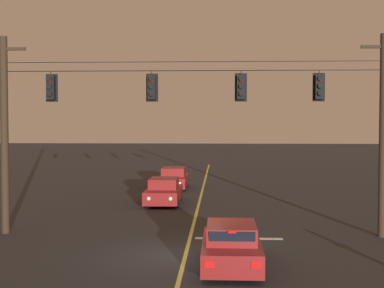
{
  "coord_description": "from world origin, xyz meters",
  "views": [
    {
      "loc": [
        1.19,
        -19.35,
        4.65
      ],
      "look_at": [
        0.0,
        4.68,
        3.61
      ],
      "focal_mm": 54.37,
      "sensor_mm": 36.0,
      "label": 1
    }
  ],
  "objects_px": {
    "traffic_light_left_inner": "(152,87)",
    "car_oncoming_lead": "(164,192)",
    "traffic_light_right_inner": "(319,87)",
    "traffic_light_centre": "(241,87)",
    "car_oncoming_trailing": "(174,179)",
    "traffic_light_leftmost": "(51,88)",
    "car_waiting_near_lane": "(231,246)"
  },
  "relations": [
    {
      "from": "traffic_light_left_inner",
      "to": "car_oncoming_lead",
      "type": "xyz_separation_m",
      "value": [
        -0.38,
        8.57,
        -5.25
      ]
    },
    {
      "from": "traffic_light_right_inner",
      "to": "traffic_light_centre",
      "type": "bearing_deg",
      "value": 180.0
    },
    {
      "from": "traffic_light_centre",
      "to": "traffic_light_right_inner",
      "type": "bearing_deg",
      "value": 0.0
    },
    {
      "from": "car_oncoming_lead",
      "to": "car_oncoming_trailing",
      "type": "relative_size",
      "value": 1.0
    },
    {
      "from": "traffic_light_centre",
      "to": "car_oncoming_lead",
      "type": "bearing_deg",
      "value": 114.53
    },
    {
      "from": "traffic_light_leftmost",
      "to": "traffic_light_right_inner",
      "type": "bearing_deg",
      "value": 0.0
    },
    {
      "from": "car_oncoming_trailing",
      "to": "car_oncoming_lead",
      "type": "bearing_deg",
      "value": -89.75
    },
    {
      "from": "traffic_light_centre",
      "to": "traffic_light_leftmost",
      "type": "bearing_deg",
      "value": 180.0
    },
    {
      "from": "traffic_light_left_inner",
      "to": "traffic_light_centre",
      "type": "relative_size",
      "value": 1.0
    },
    {
      "from": "car_waiting_near_lane",
      "to": "traffic_light_right_inner",
      "type": "bearing_deg",
      "value": 54.48
    },
    {
      "from": "traffic_light_centre",
      "to": "car_waiting_near_lane",
      "type": "height_order",
      "value": "traffic_light_centre"
    },
    {
      "from": "car_oncoming_lead",
      "to": "car_oncoming_trailing",
      "type": "xyz_separation_m",
      "value": [
        -0.03,
        7.09,
        0.0
      ]
    },
    {
      "from": "traffic_light_left_inner",
      "to": "car_oncoming_trailing",
      "type": "height_order",
      "value": "traffic_light_left_inner"
    },
    {
      "from": "traffic_light_centre",
      "to": "traffic_light_right_inner",
      "type": "distance_m",
      "value": 3.06
    },
    {
      "from": "car_oncoming_lead",
      "to": "car_oncoming_trailing",
      "type": "height_order",
      "value": "same"
    },
    {
      "from": "traffic_light_leftmost",
      "to": "traffic_light_left_inner",
      "type": "relative_size",
      "value": 1.0
    },
    {
      "from": "traffic_light_right_inner",
      "to": "car_oncoming_lead",
      "type": "relative_size",
      "value": 0.28
    },
    {
      "from": "traffic_light_left_inner",
      "to": "car_waiting_near_lane",
      "type": "distance_m",
      "value": 7.84
    },
    {
      "from": "traffic_light_left_inner",
      "to": "car_waiting_near_lane",
      "type": "relative_size",
      "value": 0.28
    },
    {
      "from": "traffic_light_leftmost",
      "to": "traffic_light_left_inner",
      "type": "xyz_separation_m",
      "value": [
        4.07,
        0.0,
        0.0
      ]
    },
    {
      "from": "car_waiting_near_lane",
      "to": "car_oncoming_trailing",
      "type": "height_order",
      "value": "same"
    },
    {
      "from": "traffic_light_left_inner",
      "to": "car_oncoming_lead",
      "type": "relative_size",
      "value": 0.28
    },
    {
      "from": "traffic_light_leftmost",
      "to": "car_waiting_near_lane",
      "type": "distance_m",
      "value": 10.15
    },
    {
      "from": "traffic_light_leftmost",
      "to": "traffic_light_left_inner",
      "type": "height_order",
      "value": "same"
    },
    {
      "from": "traffic_light_leftmost",
      "to": "traffic_light_right_inner",
      "type": "distance_m",
      "value": 10.67
    },
    {
      "from": "traffic_light_leftmost",
      "to": "traffic_light_right_inner",
      "type": "relative_size",
      "value": 1.0
    },
    {
      "from": "traffic_light_leftmost",
      "to": "car_oncoming_lead",
      "type": "distance_m",
      "value": 10.71
    },
    {
      "from": "traffic_light_left_inner",
      "to": "traffic_light_centre",
      "type": "height_order",
      "value": "same"
    },
    {
      "from": "traffic_light_right_inner",
      "to": "car_oncoming_trailing",
      "type": "bearing_deg",
      "value": 114.11
    },
    {
      "from": "car_waiting_near_lane",
      "to": "traffic_light_leftmost",
      "type": "bearing_deg",
      "value": 145.41
    },
    {
      "from": "traffic_light_leftmost",
      "to": "traffic_light_centre",
      "type": "distance_m",
      "value": 7.6
    },
    {
      "from": "traffic_light_leftmost",
      "to": "car_waiting_near_lane",
      "type": "bearing_deg",
      "value": -34.59
    }
  ]
}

